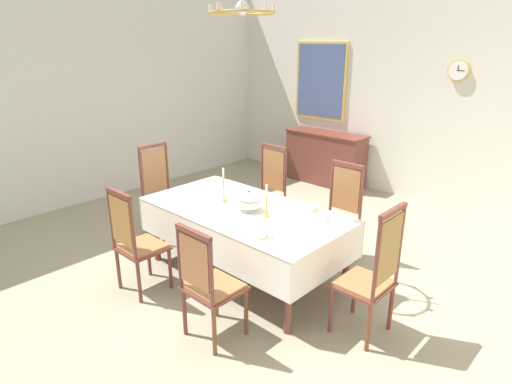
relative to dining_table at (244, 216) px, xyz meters
name	(u,v)px	position (x,y,z in m)	size (l,w,h in m)	color
ground	(249,273)	(0.00, 0.06, -0.70)	(6.74, 6.89, 0.04)	#9E997E
back_wall	(407,91)	(0.00, 3.54, 0.97)	(6.74, 0.08, 3.32)	silver
left_wall	(83,93)	(-3.41, 0.06, 0.97)	(0.08, 6.89, 3.32)	silver
dining_table	(244,216)	(0.00, 0.00, 0.00)	(2.13, 1.11, 0.76)	brown
tablecloth	(244,218)	(0.00, 0.00, -0.02)	(2.15, 1.13, 0.38)	white
chair_south_a	(135,241)	(-0.54, -0.96, -0.13)	(0.44, 0.42, 1.10)	brown
chair_north_a	(267,191)	(-0.54, 0.96, -0.11)	(0.44, 0.42, 1.16)	brown
chair_south_b	(208,282)	(0.53, -0.96, -0.14)	(0.44, 0.42, 1.05)	brown
chair_north_b	(339,214)	(0.53, 0.96, -0.12)	(0.44, 0.42, 1.13)	brown
chair_head_west	(161,192)	(-1.48, 0.00, -0.10)	(0.42, 0.44, 1.18)	brown
chair_head_east	(372,274)	(1.48, 0.00, -0.09)	(0.42, 0.44, 1.20)	brown
soup_tureen	(249,201)	(0.07, 0.00, 0.18)	(0.27, 0.27, 0.22)	white
candlestick_west	(224,188)	(-0.31, 0.00, 0.23)	(0.07, 0.07, 0.38)	gold
candlestick_east	(266,204)	(0.31, 0.00, 0.21)	(0.07, 0.07, 0.33)	gold
bowl_near_left	(308,206)	(0.48, 0.45, 0.10)	(0.18, 0.18, 0.04)	white
bowl_near_right	(257,234)	(0.54, -0.39, 0.10)	(0.18, 0.18, 0.03)	white
spoon_primary	(319,211)	(0.60, 0.47, 0.08)	(0.04, 0.18, 0.01)	gold
spoon_secondary	(270,239)	(0.67, -0.36, 0.08)	(0.04, 0.18, 0.01)	gold
sideboard	(325,158)	(-1.21, 3.23, -0.23)	(1.44, 0.48, 0.90)	brown
mounted_clock	(459,70)	(0.73, 3.47, 1.32)	(0.29, 0.06, 0.29)	#D1B251
framed_painting	(321,81)	(-1.56, 3.48, 1.04)	(1.03, 0.05, 1.31)	#D1B251
chandelier	(242,11)	(0.00, 0.00, 1.96)	(0.60, 0.60, 0.66)	gold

